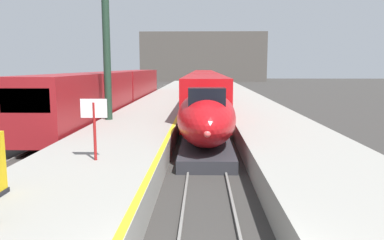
% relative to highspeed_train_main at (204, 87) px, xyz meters
% --- Properties ---
extents(platform_left, '(4.80, 110.00, 1.05)m').
position_rel_highspeed_train_main_xyz_m(platform_left, '(-4.05, -11.79, -1.43)').
color(platform_left, gray).
rests_on(platform_left, ground).
extents(platform_right, '(4.80, 110.00, 1.05)m').
position_rel_highspeed_train_main_xyz_m(platform_right, '(4.05, -11.79, -1.43)').
color(platform_right, gray).
rests_on(platform_right, ground).
extents(platform_left_safety_stripe, '(0.20, 107.80, 0.01)m').
position_rel_highspeed_train_main_xyz_m(platform_left_safety_stripe, '(-1.77, -11.79, -0.90)').
color(platform_left_safety_stripe, yellow).
rests_on(platform_left_safety_stripe, platform_left).
extents(rail_main_left, '(0.08, 110.00, 0.12)m').
position_rel_highspeed_train_main_xyz_m(rail_main_left, '(-0.75, -9.04, -1.89)').
color(rail_main_left, slate).
rests_on(rail_main_left, ground).
extents(rail_main_right, '(0.08, 110.00, 0.12)m').
position_rel_highspeed_train_main_xyz_m(rail_main_right, '(0.75, -9.04, -1.89)').
color(rail_main_right, slate).
rests_on(rail_main_right, ground).
extents(rail_secondary_left, '(0.08, 110.00, 0.12)m').
position_rel_highspeed_train_main_xyz_m(rail_secondary_left, '(-8.85, -9.04, -1.89)').
color(rail_secondary_left, slate).
rests_on(rail_secondary_left, ground).
extents(rail_secondary_right, '(0.08, 110.00, 0.12)m').
position_rel_highspeed_train_main_xyz_m(rail_secondary_right, '(-7.35, -9.04, -1.89)').
color(rail_secondary_right, slate).
rests_on(rail_secondary_right, ground).
extents(highspeed_train_main, '(2.92, 57.19, 3.60)m').
position_rel_highspeed_train_main_xyz_m(highspeed_train_main, '(0.00, 0.00, 0.00)').
color(highspeed_train_main, '#B20F14').
rests_on(highspeed_train_main, ground).
extents(regional_train_adjacent, '(2.85, 36.60, 3.80)m').
position_rel_highspeed_train_main_xyz_m(regional_train_adjacent, '(-8.10, -7.54, 0.18)').
color(regional_train_adjacent, maroon).
rests_on(regional_train_adjacent, ground).
extents(station_column_mid, '(4.00, 0.68, 9.55)m').
position_rel_highspeed_train_main_xyz_m(station_column_mid, '(-5.90, -19.60, 4.82)').
color(station_column_mid, '#1E3828').
rests_on(station_column_mid, platform_left).
extents(departure_info_board, '(0.90, 0.10, 2.12)m').
position_rel_highspeed_train_main_xyz_m(departure_info_board, '(-3.88, -29.52, 0.60)').
color(departure_info_board, maroon).
rests_on(departure_info_board, platform_left).
extents(terminus_back_wall, '(36.00, 2.00, 14.00)m').
position_rel_highspeed_train_main_xyz_m(terminus_back_wall, '(0.00, 65.46, 5.05)').
color(terminus_back_wall, '#4C4742').
rests_on(terminus_back_wall, ground).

